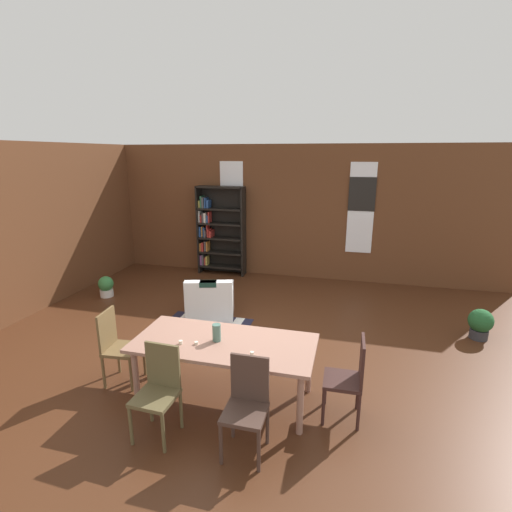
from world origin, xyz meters
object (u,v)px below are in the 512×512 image
object	(u,v)px
vase_on_table	(217,333)
dining_chair_head_right	(350,376)
bookshelf_tall	(218,230)
potted_plant_corner	(480,323)
dining_chair_head_left	(117,344)
armchair_white	(210,302)
potted_plant_by_shelf	(106,286)
dining_table	(224,347)
dining_chair_near_left	(159,388)
dining_chair_near_right	(247,403)

from	to	relation	value
vase_on_table	dining_chair_head_right	world-z (taller)	dining_chair_head_right
bookshelf_tall	potted_plant_corner	distance (m)	5.59
dining_chair_head_left	bookshelf_tall	xyz separation A→B (m)	(-0.32, 4.59, 0.54)
armchair_white	potted_plant_by_shelf	size ratio (longest dim) A/B	2.35
dining_chair_head_left	potted_plant_corner	bearing A→B (deg)	26.81
potted_plant_by_shelf	dining_table	bearing A→B (deg)	-36.58
dining_chair_near_left	armchair_white	world-z (taller)	dining_chair_near_left
dining_chair_near_left	bookshelf_tall	bearing A→B (deg)	103.53
armchair_white	potted_plant_by_shelf	xyz separation A→B (m)	(-2.39, 0.39, -0.06)
vase_on_table	bookshelf_tall	xyz separation A→B (m)	(-1.65, 4.58, 0.22)
dining_chair_head_right	potted_plant_corner	size ratio (longest dim) A/B	1.97
dining_chair_head_left	dining_chair_near_right	xyz separation A→B (m)	(1.88, -0.69, 0.00)
potted_plant_by_shelf	potted_plant_corner	xyz separation A→B (m)	(6.76, -0.12, 0.04)
dining_chair_head_left	potted_plant_by_shelf	size ratio (longest dim) A/B	2.26
vase_on_table	potted_plant_by_shelf	size ratio (longest dim) A/B	0.48
dining_chair_head_right	dining_chair_near_right	size ratio (longest dim) A/B	1.00
dining_chair_near_right	vase_on_table	bearing A→B (deg)	128.42
vase_on_table	armchair_white	world-z (taller)	vase_on_table
dining_table	potted_plant_by_shelf	distance (m)	4.26
dining_chair_head_left	armchair_white	xyz separation A→B (m)	(0.40, 2.14, -0.23)
dining_chair_head_right	bookshelf_tall	xyz separation A→B (m)	(-3.14, 4.58, 0.54)
vase_on_table	dining_chair_near_right	size ratio (longest dim) A/B	0.21
dining_table	bookshelf_tall	world-z (taller)	bookshelf_tall
bookshelf_tall	armchair_white	bearing A→B (deg)	-73.42
vase_on_table	dining_chair_near_left	size ratio (longest dim) A/B	0.21
bookshelf_tall	potted_plant_by_shelf	bearing A→B (deg)	-129.03
bookshelf_tall	vase_on_table	bearing A→B (deg)	-70.23
dining_table	dining_chair_head_left	distance (m)	1.42
dining_chair_near_left	bookshelf_tall	distance (m)	5.45
dining_chair_near_left	dining_chair_near_right	bearing A→B (deg)	0.00
armchair_white	potted_plant_corner	xyz separation A→B (m)	(4.36, 0.27, -0.02)
dining_chair_head_left	dining_chair_head_right	world-z (taller)	same
dining_chair_head_right	bookshelf_tall	size ratio (longest dim) A/B	0.46
dining_chair_head_right	bookshelf_tall	distance (m)	5.58
dining_table	dining_chair_near_right	distance (m)	0.85
dining_chair_head_right	armchair_white	world-z (taller)	dining_chair_head_right
potted_plant_corner	bookshelf_tall	bearing A→B (deg)	156.85
vase_on_table	bookshelf_tall	size ratio (longest dim) A/B	0.10
bookshelf_tall	potted_plant_corner	size ratio (longest dim) A/B	4.31
dining_table	bookshelf_tall	distance (m)	4.91
dining_chair_head_left	potted_plant_corner	world-z (taller)	dining_chair_head_left
dining_chair_head_left	vase_on_table	bearing A→B (deg)	0.30
dining_table	dining_chair_head_right	world-z (taller)	dining_chair_head_right
vase_on_table	dining_chair_near_right	world-z (taller)	dining_chair_near_right
dining_chair_head_right	dining_chair_near_left	xyz separation A→B (m)	(-1.87, -0.70, 0.00)
bookshelf_tall	dining_chair_head_right	bearing A→B (deg)	-55.54
dining_chair_head_left	dining_chair_head_right	xyz separation A→B (m)	(2.82, 0.01, 0.00)
vase_on_table	armchair_white	size ratio (longest dim) A/B	0.20
dining_chair_near_right	dining_chair_near_left	bearing A→B (deg)	-180.00
dining_chair_head_left	dining_table	bearing A→B (deg)	0.28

